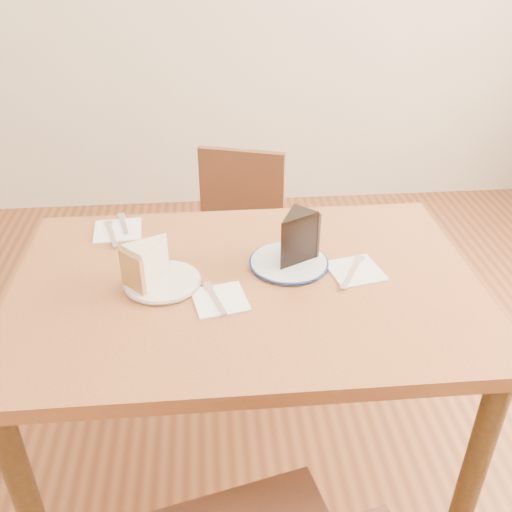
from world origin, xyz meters
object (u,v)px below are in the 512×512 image
Objects in this scene: chair_far at (235,248)px; plate_cream at (163,282)px; carrot_cake at (151,262)px; table at (246,312)px; plate_navy at (289,263)px; chocolate_cake at (293,241)px.

chair_far is 0.77m from plate_cream.
plate_cream is at bearing 27.44° from carrot_cake.
table is 0.29m from carrot_cake.
chocolate_cake is (0.01, -0.00, 0.07)m from plate_navy.
carrot_cake reaches higher than table.
chair_far is 7.13× the size of carrot_cake.
chair_far is 0.73m from chocolate_cake.
chair_far is 6.29× the size of chocolate_cake.
plate_navy is 0.37m from carrot_cake.
plate_cream is (-0.22, -0.67, 0.31)m from chair_far.
plate_cream is at bearing 89.11° from chair_far.
chair_far is at bearing 89.61° from table.
chair_far is at bearing 72.06° from plate_cream.
chocolate_cake reaches higher than chair_far.
chocolate_cake reaches higher than table.
carrot_cake is (-0.36, -0.05, 0.06)m from plate_navy.
table is 0.23m from chocolate_cake.
chocolate_cake is (0.13, 0.07, 0.17)m from table.
table is 9.49× the size of chocolate_cake.
table is at bearing 70.78° from chocolate_cake.
carrot_cake is (-0.24, 0.02, 0.16)m from table.
carrot_cake is at bearing 176.19° from table.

